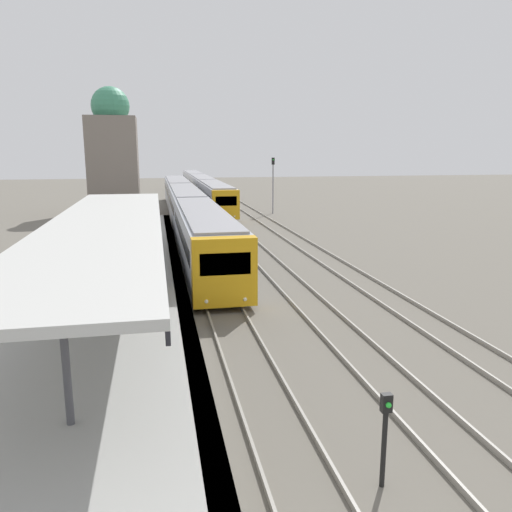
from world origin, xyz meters
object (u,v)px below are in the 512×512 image
object	(u,v)px
train_near	(186,205)
signal_post_near	(385,430)
signal_mast_far	(273,179)
person_on_platform	(151,285)
train_far	(202,187)

from	to	relation	value
train_near	signal_post_near	xyz separation A→B (m)	(1.50, -35.72, -0.56)
train_near	signal_mast_far	size ratio (longest dim) A/B	8.70
person_on_platform	train_near	size ratio (longest dim) A/B	0.03
train_near	person_on_platform	bearing A→B (deg)	-96.01
train_far	train_near	bearing A→B (deg)	-98.58
train_far	person_on_platform	bearing A→B (deg)	-97.23
train_near	signal_mast_far	distance (m)	11.55
person_on_platform	signal_mast_far	distance (m)	35.63
train_near	signal_post_near	bearing A→B (deg)	-87.59
signal_post_near	signal_mast_far	size ratio (longest dim) A/B	0.34
train_far	signal_post_near	world-z (taller)	train_far
person_on_platform	train_near	distance (m)	27.00
person_on_platform	train_near	world-z (taller)	train_near
person_on_platform	train_far	bearing A→B (deg)	82.77
person_on_platform	signal_post_near	xyz separation A→B (m)	(4.33, -8.87, -0.70)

